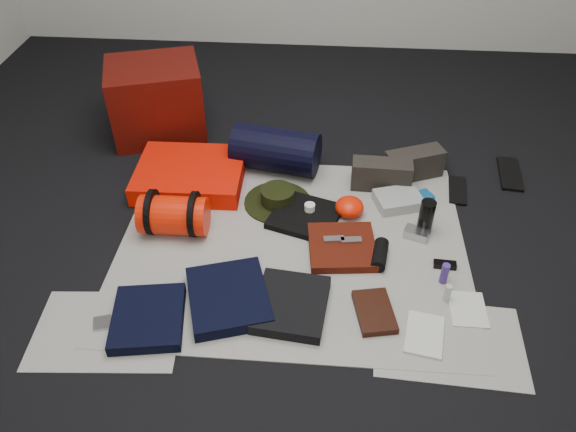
# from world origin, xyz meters

# --- Properties ---
(floor) EXTENTS (4.50, 4.50, 0.02)m
(floor) POSITION_xyz_m (0.00, 0.00, -0.01)
(floor) COLOR black
(floor) RESTS_ON ground
(newspaper_mat) EXTENTS (1.60, 1.30, 0.01)m
(newspaper_mat) POSITION_xyz_m (0.00, 0.00, 0.00)
(newspaper_mat) COLOR beige
(newspaper_mat) RESTS_ON floor
(newspaper_sheet_front_left) EXTENTS (0.61, 0.44, 0.00)m
(newspaper_sheet_front_left) POSITION_xyz_m (-0.70, -0.55, 0.00)
(newspaper_sheet_front_left) COLOR beige
(newspaper_sheet_front_left) RESTS_ON floor
(newspaper_sheet_front_right) EXTENTS (0.60, 0.43, 0.00)m
(newspaper_sheet_front_right) POSITION_xyz_m (0.65, -0.50, 0.00)
(newspaper_sheet_front_right) COLOR beige
(newspaper_sheet_front_right) RESTS_ON floor
(red_cabinet) EXTENTS (0.61, 0.56, 0.43)m
(red_cabinet) POSITION_xyz_m (-0.86, 0.93, 0.21)
(red_cabinet) COLOR #510B06
(red_cabinet) RESTS_ON floor
(sleeping_pad) EXTENTS (0.56, 0.46, 0.10)m
(sleeping_pad) POSITION_xyz_m (-0.57, 0.44, 0.06)
(sleeping_pad) COLOR #F71602
(sleeping_pad) RESTS_ON newspaper_mat
(stuff_sack) EXTENTS (0.32, 0.19, 0.19)m
(stuff_sack) POSITION_xyz_m (-0.56, 0.06, 0.10)
(stuff_sack) COLOR red
(stuff_sack) RESTS_ON newspaper_mat
(sack_strap_left) EXTENTS (0.02, 0.22, 0.22)m
(sack_strap_left) POSITION_xyz_m (-0.66, 0.06, 0.11)
(sack_strap_left) COLOR black
(sack_strap_left) RESTS_ON newspaper_mat
(sack_strap_right) EXTENTS (0.03, 0.22, 0.22)m
(sack_strap_right) POSITION_xyz_m (-0.46, 0.06, 0.11)
(sack_strap_right) COLOR black
(sack_strap_right) RESTS_ON newspaper_mat
(navy_duffel) EXTENTS (0.49, 0.32, 0.24)m
(navy_duffel) POSITION_xyz_m (-0.13, 0.60, 0.13)
(navy_duffel) COLOR black
(navy_duffel) RESTS_ON newspaper_mat
(boonie_brim) EXTENTS (0.37, 0.37, 0.01)m
(boonie_brim) POSITION_xyz_m (-0.10, 0.30, 0.01)
(boonie_brim) COLOR black
(boonie_brim) RESTS_ON newspaper_mat
(boonie_crown) EXTENTS (0.17, 0.17, 0.07)m
(boonie_crown) POSITION_xyz_m (-0.10, 0.30, 0.05)
(boonie_crown) COLOR black
(boonie_crown) RESTS_ON boonie_brim
(hiking_boot_left) EXTENTS (0.31, 0.12, 0.15)m
(hiking_boot_left) POSITION_xyz_m (0.43, 0.48, 0.08)
(hiking_boot_left) COLOR #2B2722
(hiking_boot_left) RESTS_ON newspaper_mat
(hiking_boot_right) EXTENTS (0.33, 0.22, 0.15)m
(hiking_boot_right) POSITION_xyz_m (0.61, 0.59, 0.08)
(hiking_boot_right) COLOR #2B2722
(hiking_boot_right) RESTS_ON newspaper_mat
(flip_flop_left) EXTENTS (0.12, 0.24, 0.01)m
(flip_flop_left) POSITION_xyz_m (0.83, 0.47, 0.01)
(flip_flop_left) COLOR black
(flip_flop_left) RESTS_ON floor
(flip_flop_right) EXTENTS (0.14, 0.31, 0.02)m
(flip_flop_right) POSITION_xyz_m (1.13, 0.64, 0.01)
(flip_flop_right) COLOR black
(flip_flop_right) RESTS_ON floor
(trousers_navy_a) EXTENTS (0.33, 0.36, 0.05)m
(trousers_navy_a) POSITION_xyz_m (-0.54, -0.50, 0.03)
(trousers_navy_a) COLOR black
(trousers_navy_a) RESTS_ON newspaper_mat
(trousers_navy_b) EXTENTS (0.41, 0.44, 0.06)m
(trousers_navy_b) POSITION_xyz_m (-0.24, -0.37, 0.03)
(trousers_navy_b) COLOR black
(trousers_navy_b) RESTS_ON newspaper_mat
(trousers_charcoal) EXTENTS (0.32, 0.36, 0.05)m
(trousers_charcoal) POSITION_xyz_m (0.02, -0.39, 0.03)
(trousers_charcoal) COLOR black
(trousers_charcoal) RESTS_ON newspaper_mat
(black_tshirt) EXTENTS (0.39, 0.38, 0.03)m
(black_tshirt) POSITION_xyz_m (0.05, 0.19, 0.02)
(black_tshirt) COLOR black
(black_tshirt) RESTS_ON newspaper_mat
(red_shirt) EXTENTS (0.33, 0.33, 0.04)m
(red_shirt) POSITION_xyz_m (0.23, -0.02, 0.03)
(red_shirt) COLOR #4B1208
(red_shirt) RESTS_ON newspaper_mat
(orange_stuff_sack) EXTENTS (0.16, 0.16, 0.09)m
(orange_stuff_sack) POSITION_xyz_m (0.26, 0.24, 0.05)
(orange_stuff_sack) COLOR red
(orange_stuff_sack) RESTS_ON newspaper_mat
(first_aid_pouch) EXTENTS (0.26, 0.23, 0.06)m
(first_aid_pouch) POSITION_xyz_m (0.51, 0.34, 0.03)
(first_aid_pouch) COLOR #929991
(first_aid_pouch) RESTS_ON newspaper_mat
(water_bottle) EXTENTS (0.08, 0.08, 0.18)m
(water_bottle) POSITION_xyz_m (0.62, 0.14, 0.09)
(water_bottle) COLOR black
(water_bottle) RESTS_ON newspaper_mat
(speaker) EXTENTS (0.09, 0.18, 0.07)m
(speaker) POSITION_xyz_m (0.40, -0.07, 0.04)
(speaker) COLOR black
(speaker) RESTS_ON newspaper_mat
(compact_camera) EXTENTS (0.13, 0.10, 0.04)m
(compact_camera) POSITION_xyz_m (0.58, 0.10, 0.03)
(compact_camera) COLOR #ACACB1
(compact_camera) RESTS_ON newspaper_mat
(cyan_case) EXTENTS (0.15, 0.13, 0.04)m
(cyan_case) POSITION_xyz_m (0.62, 0.37, 0.03)
(cyan_case) COLOR #0D5084
(cyan_case) RESTS_ON newspaper_mat
(toiletry_purple) EXTENTS (0.04, 0.04, 0.10)m
(toiletry_purple) POSITION_xyz_m (0.67, -0.18, 0.06)
(toiletry_purple) COLOR #422780
(toiletry_purple) RESTS_ON newspaper_mat
(toiletry_clear) EXTENTS (0.03, 0.03, 0.08)m
(toiletry_clear) POSITION_xyz_m (0.67, -0.29, 0.05)
(toiletry_clear) COLOR #A9AEA9
(toiletry_clear) RESTS_ON newspaper_mat
(paperback_book) EXTENTS (0.19, 0.25, 0.03)m
(paperback_book) POSITION_xyz_m (0.36, -0.39, 0.02)
(paperback_book) COLOR black
(paperback_book) RESTS_ON newspaper_mat
(map_booklet) EXTENTS (0.18, 0.23, 0.01)m
(map_booklet) POSITION_xyz_m (0.56, -0.48, 0.01)
(map_booklet) COLOR silver
(map_booklet) RESTS_ON newspaper_mat
(map_printout) EXTENTS (0.15, 0.19, 0.01)m
(map_printout) POSITION_xyz_m (0.75, -0.34, 0.01)
(map_printout) COLOR silver
(map_printout) RESTS_ON newspaper_mat
(sunglasses) EXTENTS (0.10, 0.05, 0.02)m
(sunglasses) POSITION_xyz_m (0.69, -0.09, 0.02)
(sunglasses) COLOR black
(sunglasses) RESTS_ON newspaper_mat
(key_cluster) EXTENTS (0.09, 0.09, 0.01)m
(key_cluster) POSITION_xyz_m (-0.73, -0.53, 0.01)
(key_cluster) COLOR #ACACB1
(key_cluster) RESTS_ON newspaper_mat
(tape_roll) EXTENTS (0.05, 0.05, 0.04)m
(tape_roll) POSITION_xyz_m (0.07, 0.22, 0.05)
(tape_roll) COLOR white
(tape_roll) RESTS_ON black_tshirt
(energy_bar_a) EXTENTS (0.10, 0.05, 0.01)m
(energy_bar_a) POSITION_xyz_m (0.19, -0.00, 0.05)
(energy_bar_a) COLOR #ACACB1
(energy_bar_a) RESTS_ON red_shirt
(energy_bar_b) EXTENTS (0.10, 0.05, 0.01)m
(energy_bar_b) POSITION_xyz_m (0.27, -0.00, 0.05)
(energy_bar_b) COLOR #ACACB1
(energy_bar_b) RESTS_ON red_shirt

